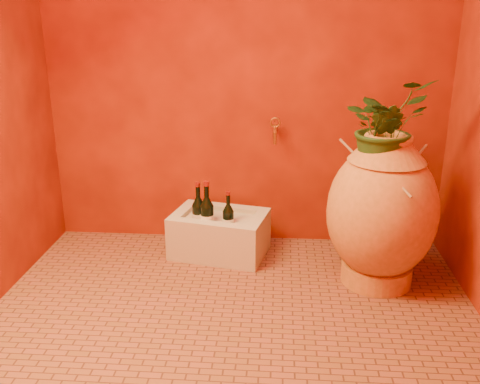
# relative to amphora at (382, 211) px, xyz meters

# --- Properties ---
(floor) EXTENTS (2.50, 2.50, 0.00)m
(floor) POSITION_rel_amphora_xyz_m (-0.78, -0.44, -0.43)
(floor) COLOR brown
(floor) RESTS_ON ground
(wall_back) EXTENTS (2.50, 0.02, 2.50)m
(wall_back) POSITION_rel_amphora_xyz_m (-0.78, 0.56, 0.82)
(wall_back) COLOR #5D1305
(wall_back) RESTS_ON ground
(amphora) EXTENTS (0.69, 0.69, 0.86)m
(amphora) POSITION_rel_amphora_xyz_m (0.00, 0.00, 0.00)
(amphora) COLOR #C77C38
(amphora) RESTS_ON floor
(stone_basin) EXTENTS (0.64, 0.50, 0.27)m
(stone_basin) POSITION_rel_amphora_xyz_m (-0.92, 0.30, -0.30)
(stone_basin) COLOR beige
(stone_basin) RESTS_ON floor
(wine_bottle_a) EXTENTS (0.08, 0.08, 0.33)m
(wine_bottle_a) POSITION_rel_amphora_xyz_m (-1.05, 0.26, -0.16)
(wine_bottle_a) COLOR black
(wine_bottle_a) RESTS_ON stone_basin
(wine_bottle_b) EXTENTS (0.09, 0.09, 0.35)m
(wine_bottle_b) POSITION_rel_amphora_xyz_m (-0.99, 0.23, -0.15)
(wine_bottle_b) COLOR black
(wine_bottle_b) RESTS_ON stone_basin
(wine_bottle_c) EXTENTS (0.07, 0.07, 0.29)m
(wine_bottle_c) POSITION_rel_amphora_xyz_m (-0.86, 0.24, -0.18)
(wine_bottle_c) COLOR black
(wine_bottle_c) RESTS_ON stone_basin
(wall_tap) EXTENTS (0.07, 0.14, 0.15)m
(wall_tap) POSITION_rel_amphora_xyz_m (-0.59, 0.48, 0.34)
(wall_tap) COLOR #AA7927
(wall_tap) RESTS_ON wall_back
(plant_main) EXTENTS (0.58, 0.56, 0.49)m
(plant_main) POSITION_rel_amphora_xyz_m (-0.02, 0.02, 0.47)
(plant_main) COLOR #1C3F16
(plant_main) RESTS_ON amphora
(plant_side) EXTENTS (0.26, 0.25, 0.36)m
(plant_side) POSITION_rel_amphora_xyz_m (-0.04, -0.03, 0.41)
(plant_side) COLOR #1C3F16
(plant_side) RESTS_ON amphora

